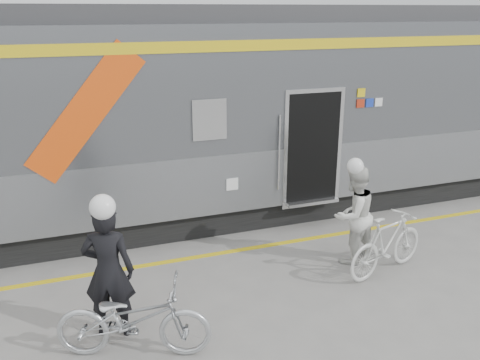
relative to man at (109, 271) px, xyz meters
name	(u,v)px	position (x,y,z in m)	size (l,w,h in m)	color
ground	(312,312)	(2.67, -0.48, -0.89)	(90.00, 90.00, 0.00)	slate
train	(178,115)	(1.82, 3.72, 1.16)	(24.00, 3.17, 4.10)	black
safety_strip	(256,247)	(2.67, 1.67, -0.89)	(24.00, 0.12, 0.01)	gold
man	(109,271)	(0.00, 0.00, 0.00)	(0.65, 0.43, 1.79)	black
bicycle_left	(133,319)	(0.20, -0.55, -0.40)	(0.65, 1.87, 0.98)	#B5B9BE
woman	(353,215)	(3.99, 0.69, -0.07)	(0.80, 0.63, 1.65)	silver
bicycle_right	(387,244)	(4.29, 0.14, -0.39)	(0.47, 1.66, 1.00)	silver
helmet_man	(101,193)	(0.00, 0.00, 1.05)	(0.31, 0.31, 0.31)	white
helmet_woman	(358,159)	(3.99, 0.69, 0.89)	(0.26, 0.26, 0.26)	white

